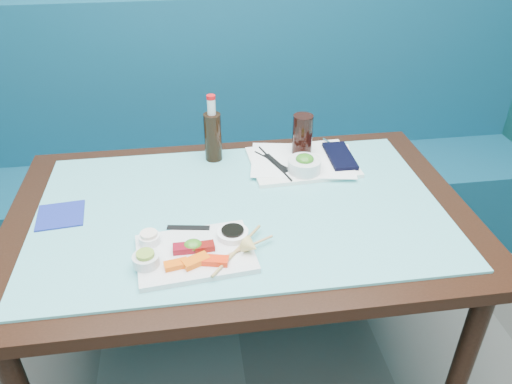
{
  "coord_description": "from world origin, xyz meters",
  "views": [
    {
      "loc": [
        -0.13,
        0.2,
        1.62
      ],
      "look_at": [
        0.05,
        1.46,
        0.8
      ],
      "focal_mm": 35.0,
      "sensor_mm": 36.0,
      "label": 1
    }
  ],
  "objects": [
    {
      "name": "cola_bottle_cap",
      "position": [
        -0.06,
        1.77,
        0.99
      ],
      "size": [
        0.04,
        0.04,
        0.01
      ],
      "primitive_type": "cylinder",
      "rotation": [
        0.0,
        0.0,
        -0.35
      ],
      "color": "red",
      "rests_on": "cola_bottle_neck"
    },
    {
      "name": "wooden_chopstick_a",
      "position": [
        -0.03,
        1.22,
        0.78
      ],
      "size": [
        0.15,
        0.2,
        0.01
      ],
      "primitive_type": "cylinder",
      "rotation": [
        1.57,
        0.0,
        -0.66
      ],
      "color": "#AA8A50",
      "rests_on": "sashimi_plate"
    },
    {
      "name": "glass_top",
      "position": [
        0.0,
        1.45,
        0.75
      ],
      "size": [
        1.22,
        0.76,
        0.01
      ],
      "primitive_type": "cube",
      "color": "#5FBABE",
      "rests_on": "dining_table"
    },
    {
      "name": "wasabi_fill",
      "position": [
        -0.27,
        1.2,
        0.81
      ],
      "size": [
        0.05,
        0.05,
        0.01
      ],
      "primitive_type": "cylinder",
      "rotation": [
        0.0,
        0.0,
        -0.03
      ],
      "color": "olive",
      "rests_on": "ramekin_wasabi"
    },
    {
      "name": "soy_fill",
      "position": [
        -0.04,
        1.29,
        0.79
      ],
      "size": [
        0.08,
        0.08,
        0.01
      ],
      "primitive_type": "cylinder",
      "rotation": [
        0.0,
        0.0,
        -0.41
      ],
      "color": "black",
      "rests_on": "soy_dish"
    },
    {
      "name": "salmon_right",
      "position": [
        -0.09,
        1.18,
        0.78
      ],
      "size": [
        0.07,
        0.05,
        0.02
      ],
      "primitive_type": "cube",
      "rotation": [
        0.0,
        0.0,
        -0.24
      ],
      "color": "#F72C09",
      "rests_on": "sashimi_plate"
    },
    {
      "name": "serving_tray",
      "position": [
        0.25,
        1.69,
        0.76
      ],
      "size": [
        0.37,
        0.28,
        0.01
      ],
      "primitive_type": "cube",
      "rotation": [
        0.0,
        0.0,
        0.05
      ],
      "color": "white",
      "rests_on": "glass_top"
    },
    {
      "name": "soy_dish",
      "position": [
        -0.04,
        1.29,
        0.78
      ],
      "size": [
        0.11,
        0.11,
        0.02
      ],
      "primitive_type": "cylinder",
      "rotation": [
        0.0,
        0.0,
        0.4
      ],
      "color": "white",
      "rests_on": "sashimi_plate"
    },
    {
      "name": "seaweed_salad",
      "position": [
        0.24,
        1.61,
        0.82
      ],
      "size": [
        0.07,
        0.07,
        0.03
      ],
      "primitive_type": "ellipsoid",
      "rotation": [
        0.0,
        0.0,
        0.21
      ],
      "color": "#307B1C",
      "rests_on": "seaweed_bowl"
    },
    {
      "name": "dining_table",
      "position": [
        0.0,
        1.45,
        0.67
      ],
      "size": [
        1.4,
        0.9,
        0.75
      ],
      "color": "black",
      "rests_on": "ground"
    },
    {
      "name": "chopstick_sleeve",
      "position": [
        -0.16,
        1.34,
        0.78
      ],
      "size": [
        0.12,
        0.04,
        0.0
      ],
      "primitive_type": "cube",
      "rotation": [
        0.0,
        0.0,
        -0.17
      ],
      "color": "black",
      "rests_on": "sashimi_plate"
    },
    {
      "name": "tuna_left",
      "position": [
        -0.17,
        1.24,
        0.78
      ],
      "size": [
        0.06,
        0.03,
        0.02
      ],
      "primitive_type": "cube",
      "rotation": [
        0.0,
        0.0,
        0.0
      ],
      "color": "maroon",
      "rests_on": "sashimi_plate"
    },
    {
      "name": "salmon_left",
      "position": [
        -0.19,
        1.18,
        0.78
      ],
      "size": [
        0.06,
        0.04,
        0.01
      ],
      "primitive_type": "cube",
      "rotation": [
        0.0,
        0.0,
        0.19
      ],
      "color": "#FF5D0A",
      "rests_on": "sashimi_plate"
    },
    {
      "name": "seaweed_garnish",
      "position": [
        -0.15,
        1.25,
        0.79
      ],
      "size": [
        0.06,
        0.06,
        0.03
      ],
      "primitive_type": "ellipsoid",
      "rotation": [
        0.0,
        0.0,
        -0.32
      ],
      "color": "#397D1D",
      "rests_on": "sashimi_plate"
    },
    {
      "name": "black_chopstick_b",
      "position": [
        0.15,
        1.68,
        0.77
      ],
      "size": [
        0.13,
        0.19,
        0.01
      ],
      "primitive_type": "cylinder",
      "rotation": [
        1.57,
        0.0,
        0.6
      ],
      "color": "black",
      "rests_on": "serving_tray"
    },
    {
      "name": "sashimi_plate",
      "position": [
        -0.14,
        1.24,
        0.77
      ],
      "size": [
        0.32,
        0.25,
        0.02
      ],
      "primitive_type": "cube",
      "rotation": [
        0.0,
        0.0,
        0.1
      ],
      "color": "white",
      "rests_on": "glass_top"
    },
    {
      "name": "paper_placemat",
      "position": [
        0.25,
        1.69,
        0.77
      ],
      "size": [
        0.39,
        0.31,
        0.0
      ],
      "primitive_type": "cube",
      "rotation": [
        0.0,
        0.0,
        -0.17
      ],
      "color": "white",
      "rests_on": "serving_tray"
    },
    {
      "name": "salmon_mid",
      "position": [
        -0.14,
        1.19,
        0.78
      ],
      "size": [
        0.08,
        0.06,
        0.02
      ],
      "primitive_type": "cube",
      "rotation": [
        0.0,
        0.0,
        0.45
      ],
      "color": "#FF5F0A",
      "rests_on": "sashimi_plate"
    },
    {
      "name": "blue_napkin",
      "position": [
        -0.53,
        1.48,
        0.76
      ],
      "size": [
        0.15,
        0.15,
        0.01
      ],
      "primitive_type": "cube",
      "rotation": [
        0.0,
        0.0,
        0.1
      ],
      "color": "navy",
      "rests_on": "glass_top"
    },
    {
      "name": "ramekin_wasabi",
      "position": [
        -0.27,
        1.2,
        0.79
      ],
      "size": [
        0.08,
        0.08,
        0.03
      ],
      "primitive_type": "cylinder",
      "rotation": [
        0.0,
        0.0,
        0.18
      ],
      "color": "silver",
      "rests_on": "sashimi_plate"
    },
    {
      "name": "black_chopstick_a",
      "position": [
        0.15,
        1.68,
        0.77
      ],
      "size": [
        0.08,
        0.25,
        0.01
      ],
      "primitive_type": "cylinder",
      "rotation": [
        1.57,
        0.0,
        0.27
      ],
      "color": "black",
      "rests_on": "serving_tray"
    },
    {
      "name": "ramekin_ginger",
      "position": [
        -0.26,
        1.29,
        0.79
      ],
      "size": [
        0.06,
        0.06,
        0.02
      ],
      "primitive_type": "cylinder",
      "rotation": [
        0.0,
        0.0,
        -0.1
      ],
      "color": "white",
      "rests_on": "sashimi_plate"
    },
    {
      "name": "seaweed_bowl",
      "position": [
        0.24,
        1.61,
        0.79
      ],
      "size": [
        0.13,
        0.13,
        0.04
      ],
      "primitive_type": "cylinder",
      "rotation": [
        0.0,
        0.0,
        -0.19
      ],
      "color": "silver",
      "rests_on": "serving_tray"
    },
    {
      "name": "cola_bottle_body",
      "position": [
        -0.06,
        1.77,
        0.84
      ],
      "size": [
        0.08,
        0.08,
        0.17
      ],
      "primitive_type": "cylinder",
      "rotation": [
        0.0,
        0.0,
        0.41
      ],
      "color": "black",
      "rests_on": "glass_top"
    },
    {
      "name": "cola_bottle_neck",
      "position": [
        -0.06,
        1.77,
        0.96
      ],
      "size": [
        0.03,
        0.03,
        0.05
      ],
      "primitive_type": "cylinder",
      "rotation": [
        0.0,
        0.0,
        -0.26
      ],
      "color": "silver",
      "rests_on": "cola_bottle_body"
    },
    {
      "name": "wooden_chopstick_b",
      "position": [
        -0.02,
        1.22,
        0.78
      ],
      "size": [
        0.19,
        0.1,
        0.01
      ],
      "primitive_type": "cylinder",
      "rotation": [
        1.57,
        0.0,
        -1.11
      ],
      "color": "tan",
      "rests_on": "sashimi_plate"
    },
    {
      "name": "tuna_right",
      "position": [
        -0.12,
        1.24,
        0.78
      ],
      "size": [
        0.06,
        0.04,
        0.02
      ],
      "primitive_type": "cube",
      "rotation": [
        0.0,
        0.0,
        0.08
      ],
      "color": "maroon",
      "rests_on": "sashimi_plate"
    },
    {
      "name": "cola_glass",
      "position": [
        0.26,
        1.74,
        0.84
      ],
      "size": [
        0.08,
        0.08,
        0.14
      ],
      "primitive_type": "cylinder",
      "rotation": [
        0.0,
        0.0,
        -0.1
      ],
      "color": "black",
      "rests_on": "serving_tray"
    },
    {
      "name": "booth_bench",
      "position": [
        0.0,
        2.29,
        0.37
      ],
      "size": [
        3.0,
        0.56,
        1.17
      ],
      "color": "navy",
      "rests_on": "ground"
    },
    {
      "name": "lemon_wedge",
      "position": [
        0.0,
        1.21,
        0.8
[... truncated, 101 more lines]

